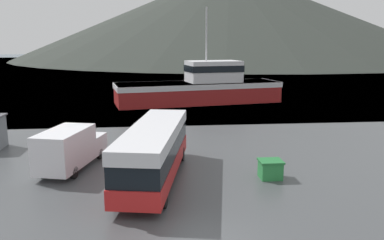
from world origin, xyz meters
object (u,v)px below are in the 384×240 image
delivery_van (70,148)px  storage_bin (270,169)px  fishing_boat (201,87)px  tour_bus (155,150)px  small_boat (216,98)px

delivery_van → storage_bin: size_ratio=4.76×
delivery_van → fishing_boat: 27.93m
fishing_boat → tour_bus: bearing=156.6°
delivery_van → storage_bin: delivery_van is taller
tour_bus → fishing_boat: (5.99, 27.95, 0.26)m
delivery_van → tour_bus: bearing=-9.9°
tour_bus → small_boat: bearing=84.6°
tour_bus → fishing_boat: fishing_boat is taller
tour_bus → storage_bin: (6.63, -0.42, -1.23)m
storage_bin → small_boat: storage_bin is taller
delivery_van → storage_bin: bearing=1.3°
storage_bin → small_boat: bearing=87.1°
tour_bus → fishing_boat: bearing=88.5°
tour_bus → fishing_boat: 28.59m
delivery_van → small_boat: bearing=77.4°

